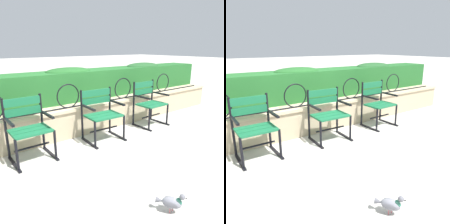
{
  "view_description": "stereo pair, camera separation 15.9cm",
  "coord_description": "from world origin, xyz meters",
  "views": [
    {
      "loc": [
        -2.08,
        -2.57,
        1.56
      ],
      "look_at": [
        0.0,
        0.15,
        0.55
      ],
      "focal_mm": 36.02,
      "sensor_mm": 36.0,
      "label": 1
    },
    {
      "loc": [
        -1.95,
        -2.66,
        1.56
      ],
      "look_at": [
        0.0,
        0.15,
        0.55
      ],
      "focal_mm": 36.02,
      "sensor_mm": 36.0,
      "label": 2
    }
  ],
  "objects": [
    {
      "name": "park_chair_left",
      "position": [
        -1.22,
        0.48,
        0.47
      ],
      "size": [
        0.57,
        0.53,
        0.89
      ],
      "color": "#19663D",
      "rests_on": "ground"
    },
    {
      "name": "stone_wall",
      "position": [
        0.0,
        0.92,
        0.27
      ],
      "size": [
        7.14,
        0.41,
        0.53
      ],
      "color": "tan",
      "rests_on": "ground"
    },
    {
      "name": "pigeon_near_chairs",
      "position": [
        -0.51,
        -1.46,
        0.11
      ],
      "size": [
        0.2,
        0.27,
        0.22
      ],
      "color": "gray",
      "rests_on": "ground"
    },
    {
      "name": "hedge_row",
      "position": [
        0.01,
        1.41,
        0.83
      ],
      "size": [
        7.0,
        0.63,
        0.64
      ],
      "color": "#236028",
      "rests_on": "stone_wall"
    },
    {
      "name": "iron_arch_fence",
      "position": [
        -0.33,
        0.85,
        0.71
      ],
      "size": [
        6.61,
        0.02,
        0.42
      ],
      "color": "black",
      "rests_on": "stone_wall"
    },
    {
      "name": "ground_plane",
      "position": [
        0.0,
        0.0,
        0.0
      ],
      "size": [
        60.0,
        60.0,
        0.0
      ],
      "primitive_type": "plane",
      "color": "#BCB7AD"
    },
    {
      "name": "park_chair_right",
      "position": [
        1.19,
        0.48,
        0.47
      ],
      "size": [
        0.59,
        0.53,
        0.89
      ],
      "color": "#19663D",
      "rests_on": "ground"
    },
    {
      "name": "park_chair_centre",
      "position": [
        -0.01,
        0.45,
        0.47
      ],
      "size": [
        0.63,
        0.55,
        0.86
      ],
      "color": "#19663D",
      "rests_on": "ground"
    }
  ]
}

